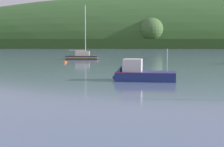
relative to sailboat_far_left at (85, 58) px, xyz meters
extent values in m
cube|color=#27431B|center=(20.93, 120.63, 2.09)|extent=(541.57, 53.82, 4.83)
sphere|color=#476B38|center=(24.35, 112.32, 9.12)|extent=(13.20, 13.20, 13.20)
cube|color=#232328|center=(-0.71, -0.01, -0.21)|extent=(6.23, 2.17, 1.21)
cone|color=#232328|center=(2.38, 0.04, -0.21)|extent=(1.58, 2.01, 1.98)
cube|color=gold|center=(-0.71, -0.01, 0.07)|extent=(6.23, 2.19, 0.15)
cube|color=#BCB299|center=(-0.56, -0.01, 0.87)|extent=(2.81, 1.45, 0.94)
cylinder|color=silver|center=(0.06, 0.00, 5.34)|extent=(0.14, 0.14, 9.89)
cylinder|color=silver|center=(-1.56, -0.03, 1.49)|extent=(3.25, 0.17, 0.12)
cube|color=navy|center=(8.94, -36.23, -0.06)|extent=(5.64, 3.10, 1.13)
cone|color=navy|center=(6.29, -35.85, -0.06)|extent=(1.13, 2.23, 2.13)
cube|color=maroon|center=(8.94, -36.23, 0.46)|extent=(5.65, 3.14, 0.08)
cube|color=silver|center=(7.76, -36.06, 1.08)|extent=(1.89, 1.92, 1.15)
cube|color=#192833|center=(6.99, -35.95, 1.25)|extent=(0.26, 1.51, 0.64)
cylinder|color=#B2B2B7|center=(10.83, -36.50, 1.55)|extent=(0.06, 0.06, 2.09)
sphere|color=#EA5B19|center=(-2.44, -10.44, -0.33)|extent=(0.66, 0.66, 0.66)
cylinder|color=black|center=(-2.44, -10.44, 0.04)|extent=(0.04, 0.04, 0.08)
camera|label=1|loc=(6.33, -66.88, 3.23)|focal=54.23mm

